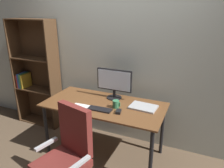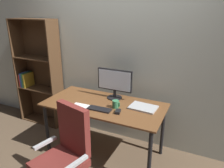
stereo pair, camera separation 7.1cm
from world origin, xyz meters
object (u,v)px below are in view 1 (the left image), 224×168
(monitor, at_px, (114,82))
(mouse, at_px, (118,112))
(keyboard, at_px, (100,109))
(coffee_mug, at_px, (116,104))
(desk, at_px, (104,110))
(office_chair, at_px, (67,161))
(bookshelf, at_px, (36,74))
(laptop, at_px, (143,107))

(monitor, xyz_separation_m, mouse, (0.22, -0.38, -0.21))
(keyboard, xyz_separation_m, coffee_mug, (0.15, 0.13, 0.04))
(desk, bearing_deg, office_chair, -91.85)
(desk, xyz_separation_m, monitor, (0.04, 0.23, 0.31))
(coffee_mug, xyz_separation_m, bookshelf, (-1.60, 0.41, 0.07))
(monitor, distance_m, mouse, 0.48)
(laptop, distance_m, office_chair, 1.07)
(mouse, distance_m, bookshelf, 1.76)
(coffee_mug, bearing_deg, mouse, -54.56)
(coffee_mug, bearing_deg, desk, 167.85)
(office_chair, height_order, bookshelf, bookshelf)
(office_chair, xyz_separation_m, bookshelf, (-1.39, 1.17, 0.40))
(monitor, height_order, mouse, monitor)
(desk, distance_m, keyboard, 0.20)
(keyboard, height_order, mouse, mouse)
(monitor, bearing_deg, coffee_mug, -62.94)
(bookshelf, bearing_deg, laptop, -8.32)
(laptop, xyz_separation_m, bookshelf, (-1.91, 0.28, 0.10))
(coffee_mug, distance_m, bookshelf, 1.65)
(monitor, bearing_deg, bookshelf, 174.42)
(monitor, xyz_separation_m, keyboard, (-0.02, -0.40, -0.22))
(keyboard, bearing_deg, bookshelf, 157.64)
(mouse, xyz_separation_m, office_chair, (-0.29, -0.65, -0.30))
(keyboard, relative_size, office_chair, 0.29)
(coffee_mug, xyz_separation_m, office_chair, (-0.21, -0.77, -0.33))
(monitor, relative_size, keyboard, 1.66)
(keyboard, distance_m, laptop, 0.53)
(office_chair, distance_m, bookshelf, 1.86)
(desk, bearing_deg, laptop, 10.61)
(coffee_mug, bearing_deg, monitor, 117.06)
(desk, height_order, coffee_mug, coffee_mug)
(office_chair, bearing_deg, bookshelf, 154.16)
(desk, relative_size, office_chair, 1.52)
(monitor, xyz_separation_m, office_chair, (-0.07, -1.03, -0.51))
(keyboard, height_order, coffee_mug, coffee_mug)
(desk, height_order, office_chair, office_chair)
(desk, bearing_deg, coffee_mug, -12.15)
(desk, distance_m, mouse, 0.32)
(monitor, height_order, keyboard, monitor)
(coffee_mug, relative_size, bookshelf, 0.06)
(bookshelf, bearing_deg, monitor, -5.58)
(monitor, distance_m, laptop, 0.51)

